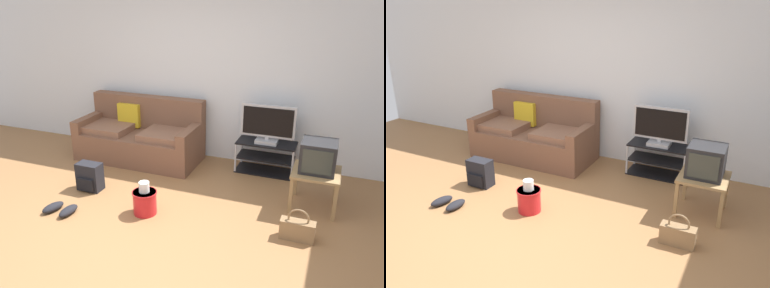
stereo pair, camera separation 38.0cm
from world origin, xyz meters
The scene contains 11 objects.
ground_plane centered at (0.00, 0.00, -0.01)m, with size 9.00×9.80×0.02m, color olive.
wall_back centered at (0.00, 2.45, 1.35)m, with size 9.00×0.10×2.70m, color silver.
couch centered at (-0.85, 1.95, 0.34)m, with size 1.84×0.85×0.92m.
tv_stand centered at (1.04, 2.14, 0.22)m, with size 0.82×0.39×0.45m.
flat_tv centered at (1.04, 2.12, 0.71)m, with size 0.74×0.22×0.54m.
side_table centered at (1.76, 1.35, 0.39)m, with size 0.54×0.54×0.47m.
crt_tv centered at (1.76, 1.37, 0.64)m, with size 0.39×0.38×0.36m.
backpack centered at (-0.96, 0.77, 0.18)m, with size 0.31×0.26×0.36m.
handbag centered at (1.67, 0.61, 0.12)m, with size 0.35×0.13×0.35m.
cleaning_bucket centered at (-0.02, 0.50, 0.16)m, with size 0.28×0.28×0.39m.
sneakers_pair centered at (-0.94, 0.15, 0.05)m, with size 0.38×0.30×0.09m.
Camera 1 is at (1.90, -2.92, 2.33)m, focal length 36.01 mm.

